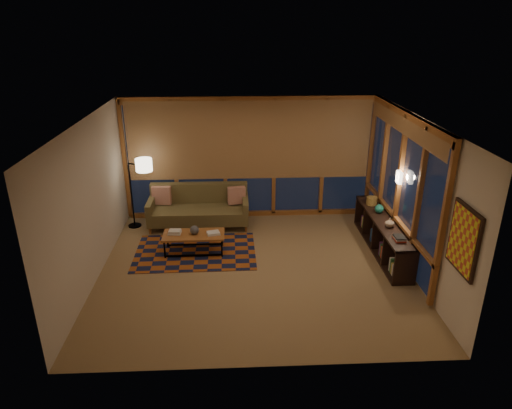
{
  "coord_description": "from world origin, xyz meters",
  "views": [
    {
      "loc": [
        -0.33,
        -7.17,
        4.19
      ],
      "look_at": [
        0.04,
        0.31,
        1.13
      ],
      "focal_mm": 32.0,
      "sensor_mm": 36.0,
      "label": 1
    }
  ],
  "objects_px": {
    "coffee_table": "(194,243)",
    "bookshelf": "(382,235)",
    "floor_lamp": "(131,193)",
    "sofa": "(199,208)"
  },
  "relations": [
    {
      "from": "coffee_table",
      "to": "bookshelf",
      "type": "relative_size",
      "value": 0.45
    },
    {
      "from": "sofa",
      "to": "floor_lamp",
      "type": "xyz_separation_m",
      "value": [
        -1.41,
        0.07,
        0.35
      ]
    },
    {
      "from": "coffee_table",
      "to": "bookshelf",
      "type": "xyz_separation_m",
      "value": [
        3.62,
        -0.1,
        0.13
      ]
    },
    {
      "from": "sofa",
      "to": "floor_lamp",
      "type": "relative_size",
      "value": 1.36
    },
    {
      "from": "coffee_table",
      "to": "bookshelf",
      "type": "height_order",
      "value": "bookshelf"
    },
    {
      "from": "sofa",
      "to": "bookshelf",
      "type": "bearing_deg",
      "value": -19.61
    },
    {
      "from": "coffee_table",
      "to": "floor_lamp",
      "type": "distance_m",
      "value": 1.97
    },
    {
      "from": "coffee_table",
      "to": "floor_lamp",
      "type": "xyz_separation_m",
      "value": [
        -1.39,
        1.27,
        0.58
      ]
    },
    {
      "from": "coffee_table",
      "to": "bookshelf",
      "type": "bearing_deg",
      "value": -1.96
    },
    {
      "from": "sofa",
      "to": "coffee_table",
      "type": "distance_m",
      "value": 1.22
    }
  ]
}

